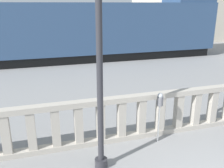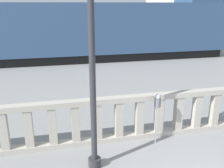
% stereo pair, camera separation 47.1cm
% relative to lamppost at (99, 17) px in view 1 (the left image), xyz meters
% --- Properties ---
extents(balustrade, '(17.78, 0.24, 1.23)m').
position_rel_lamppost_xyz_m(balustrade, '(1.93, 0.97, -2.63)').
color(balustrade, '#ADA599').
rests_on(balustrade, ground).
extents(lamppost, '(0.36, 0.36, 5.46)m').
position_rel_lamppost_xyz_m(lamppost, '(0.00, 0.00, 0.00)').
color(lamppost, '#2D2D33').
rests_on(lamppost, ground).
extents(parking_meter, '(0.16, 0.16, 1.36)m').
position_rel_lamppost_xyz_m(parking_meter, '(1.71, 0.63, -2.17)').
color(parking_meter, silver).
rests_on(parking_meter, ground).
extents(train_near, '(18.16, 2.76, 4.15)m').
position_rel_lamppost_xyz_m(train_near, '(1.56, 11.08, -1.37)').
color(train_near, black).
rests_on(train_near, ground).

